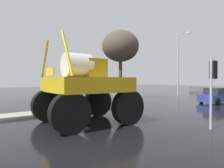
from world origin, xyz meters
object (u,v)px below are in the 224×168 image
sedan_ahead (217,96)px  bare_tree_left (120,46)px  oversize_sprayer (86,88)px  traffic_signal_near_right (213,78)px  traffic_signal_near_left (96,78)px  streetlight_far_left (179,61)px

sedan_ahead → bare_tree_left: bare_tree_left is taller
sedan_ahead → bare_tree_left: (-8.60, -5.34, 5.51)m
bare_tree_left → oversize_sprayer: bearing=-48.1°
oversize_sprayer → traffic_signal_near_right: oversize_sprayer is taller
traffic_signal_near_left → traffic_signal_near_right: bearing=0.0°
traffic_signal_near_left → traffic_signal_near_right: (9.97, 0.00, -0.05)m
oversize_sprayer → traffic_signal_near_left: (-5.36, 4.05, 0.58)m
oversize_sprayer → bare_tree_left: (-8.59, 9.56, 4.38)m
sedan_ahead → traffic_signal_near_left: traffic_signal_near_left is taller
sedan_ahead → traffic_signal_near_left: size_ratio=1.30×
sedan_ahead → traffic_signal_near_right: (4.60, -10.84, 1.66)m
streetlight_far_left → bare_tree_left: (-0.57, -10.87, 1.11)m
sedan_ahead → streetlight_far_left: (-8.03, 5.53, 4.40)m
traffic_signal_near_left → streetlight_far_left: bearing=99.2°
oversize_sprayer → bare_tree_left: bare_tree_left is taller
traffic_signal_near_left → traffic_signal_near_right: traffic_signal_near_left is taller
sedan_ahead → streetlight_far_left: size_ratio=0.46×
traffic_signal_near_left → bare_tree_left: bearing=120.4°
oversize_sprayer → sedan_ahead: bearing=2.7°
traffic_signal_near_left → sedan_ahead: bearing=63.6°
oversize_sprayer → sedan_ahead: (0.01, 14.90, -1.13)m
bare_tree_left → streetlight_far_left: bearing=87.0°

